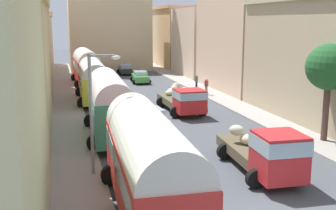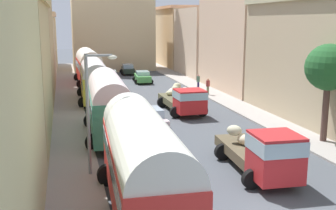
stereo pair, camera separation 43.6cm
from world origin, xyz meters
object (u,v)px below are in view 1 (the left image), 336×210
Objects in this scene: parked_bus_2 at (93,79)px; streetlamp_near at (95,105)px; car_3 at (108,77)px; parked_bus_3 at (86,65)px; cargo_truck_0 at (267,152)px; pedestrian_0 at (196,81)px; pedestrian_2 at (206,86)px; parked_bus_0 at (148,159)px; car_1 at (125,69)px; car_0 at (140,77)px; parked_bus_1 at (109,103)px; car_2 at (151,120)px; cargo_truck_1 at (184,99)px.

parked_bus_2 is 19.24m from streetlamp_near.
streetlamp_near is at bearing -97.76° from car_3.
streetlamp_near is at bearing -93.13° from parked_bus_3.
cargo_truck_0 is at bearing -79.33° from parked_bus_3.
pedestrian_0 reaches higher than pedestrian_2.
streetlamp_near is (-1.53, -19.12, 1.42)m from parked_bus_2.
parked_bus_3 is (0.13, 11.18, 0.15)m from parked_bus_2.
parked_bus_0 is at bearing -112.60° from pedestrian_0.
car_1 is 1.03× the size of car_3.
parked_bus_2 reaches higher than cargo_truck_0.
streetlamp_near reaches higher than car_3.
car_3 is at bearing -113.79° from car_1.
streetlamp_near is (-12.74, -19.33, 2.55)m from pedestrian_2.
parked_bus_0 is at bearing -100.72° from car_0.
pedestrian_2 is 23.29m from streetlamp_near.
cargo_truck_0 is 3.81× the size of pedestrian_2.
pedestrian_0 is at bearing -58.26° from car_0.
parked_bus_2 is (0.06, 12.42, -0.16)m from parked_bus_1.
parked_bus_1 reaches higher than car_0.
parked_bus_2 is 2.40× the size of car_2.
cargo_truck_1 is 1.63× the size of car_0.
pedestrian_2 is (11.27, 12.63, -1.28)m from parked_bus_1.
car_1 is 2.32× the size of pedestrian_0.
car_0 is at bearing 79.28° from parked_bus_0.
cargo_truck_0 is (6.22, 2.09, -0.88)m from parked_bus_0.
streetlamp_near is (-8.10, -30.06, 2.83)m from car_0.
car_2 is (2.86, -11.63, -1.34)m from parked_bus_2.
cargo_truck_1 reaches higher than pedestrian_0.
cargo_truck_0 is 1.58× the size of car_0.
parked_bus_0 reaches higher than pedestrian_0.
parked_bus_3 is 5.20× the size of pedestrian_0.
pedestrian_0 reaches higher than car_3.
parked_bus_3 reaches higher than car_0.
pedestrian_0 is 3.17m from pedestrian_2.
streetlamp_near is at bearing -120.35° from car_2.
parked_bus_3 is 5.25× the size of pedestrian_2.
parked_bus_1 is 0.93× the size of parked_bus_3.
parked_bus_3 reaches higher than parked_bus_1.
car_1 is at bearing 79.12° from parked_bus_1.
cargo_truck_1 is 17.80m from car_0.
pedestrian_2 is (4.94, 21.63, -0.30)m from cargo_truck_0.
car_3 reaches higher than car_1.
parked_bus_3 is at bearing 144.98° from pedestrian_0.
car_3 is (2.69, 11.83, -1.40)m from parked_bus_2.
pedestrian_0 is at bearing 60.42° from streetlamp_near.
parked_bus_2 is at bearing -107.30° from car_1.
parked_bus_0 reaches higher than parked_bus_2.
parked_bus_3 is (0.08, 34.69, 0.10)m from parked_bus_0.
cargo_truck_0 is at bearing -83.86° from car_3.
parked_bus_2 is 12.05m from car_2.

